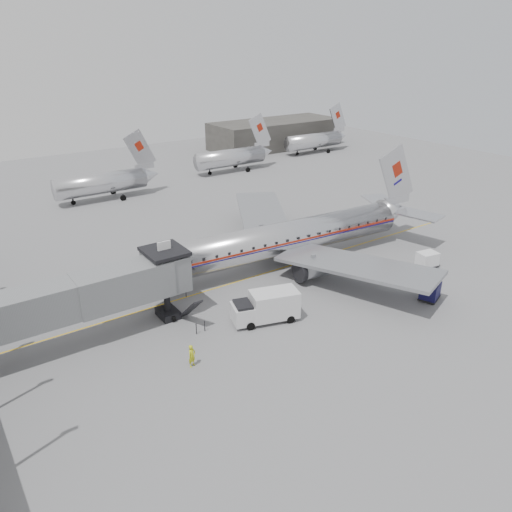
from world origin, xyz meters
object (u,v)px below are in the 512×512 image
Objects in this scene: ramp_worker at (192,356)px; service_van at (266,306)px; airliner at (287,238)px; baggage_cart_navy at (430,291)px; baggage_cart_white at (427,259)px.

service_van is at bearing -6.29° from ramp_worker.
ramp_worker is (-17.77, -11.04, -2.05)m from airliner.
ramp_worker is (-8.55, -2.21, -0.53)m from service_van.
baggage_cart_navy is at bearing -29.28° from ramp_worker.
airliner is at bearing 60.45° from service_van.
service_van is 8.85m from ramp_worker.
service_van is 3.40× the size of ramp_worker.
baggage_cart_navy is (5.95, -14.57, -2.06)m from airliner.
airliner reaches higher than ramp_worker.
ramp_worker reaches higher than baggage_cart_white.
baggage_cart_navy is 7.70m from baggage_cart_white.
service_van is at bearing -131.78° from airliner.
service_van is 2.39× the size of baggage_cart_navy.
airliner is 14.25× the size of baggage_cart_navy.
airliner is 21.02m from ramp_worker.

